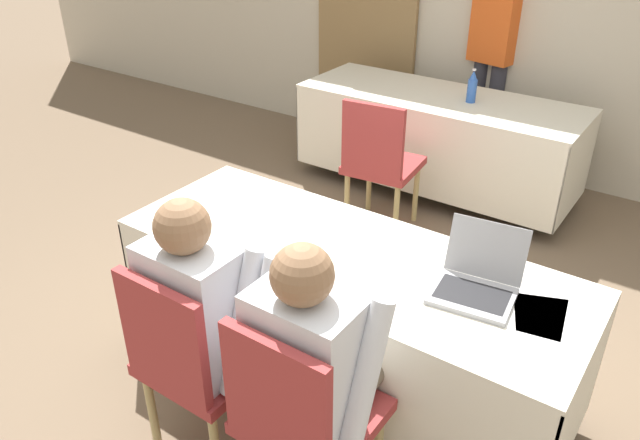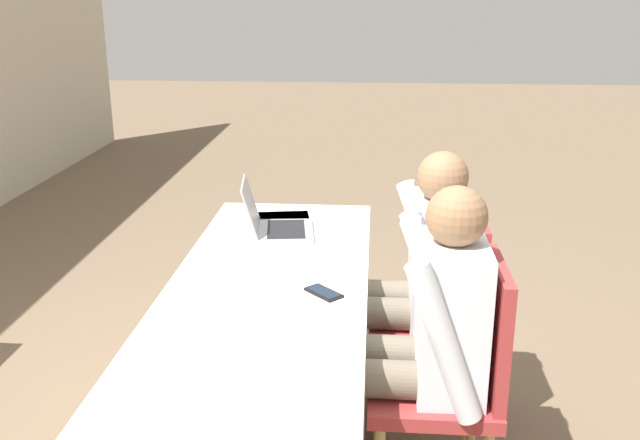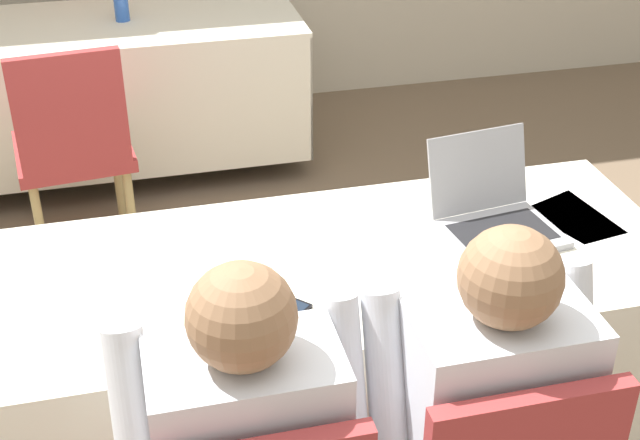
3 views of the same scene
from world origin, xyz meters
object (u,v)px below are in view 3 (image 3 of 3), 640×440
laptop (494,214)px  chair_far_spare (73,144)px  cell_phone (284,317)px  person_white_shirt (475,413)px

laptop → chair_far_spare: (-1.16, 1.29, -0.26)m
cell_phone → person_white_shirt: size_ratio=0.13×
cell_phone → person_white_shirt: 0.50m
cell_phone → laptop: bearing=68.0°
chair_far_spare → person_white_shirt: 2.10m
laptop → chair_far_spare: laptop is taller
cell_phone → chair_far_spare: 1.65m
cell_phone → person_white_shirt: bearing=-0.2°
person_white_shirt → laptop: bearing=-116.0°
person_white_shirt → cell_phone: bearing=-46.0°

